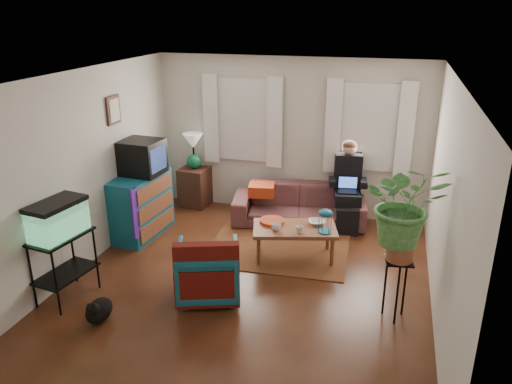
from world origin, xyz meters
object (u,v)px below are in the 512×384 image
(sofa, at_px, (299,199))
(plant_stand, at_px, (396,289))
(aquarium_stand, at_px, (65,267))
(side_table, at_px, (195,187))
(coffee_table, at_px, (294,242))
(armchair, at_px, (208,268))
(dresser, at_px, (140,205))

(sofa, xyz_separation_m, plant_stand, (1.55, -2.32, -0.04))
(aquarium_stand, bearing_deg, side_table, 92.63)
(sofa, relative_size, coffee_table, 1.85)
(armchair, distance_m, coffee_table, 1.49)
(side_table, relative_size, dresser, 0.64)
(coffee_table, height_order, plant_stand, plant_stand)
(armchair, xyz_separation_m, coffee_table, (0.81, 1.24, -0.14))
(dresser, bearing_deg, coffee_table, 1.64)
(side_table, bearing_deg, armchair, -64.81)
(sofa, bearing_deg, armchair, -114.19)
(side_table, height_order, aquarium_stand, aquarium_stand)
(side_table, xyz_separation_m, aquarium_stand, (-0.35, -3.22, 0.07))
(aquarium_stand, bearing_deg, dresser, 98.53)
(dresser, bearing_deg, aquarium_stand, -85.65)
(aquarium_stand, height_order, armchair, aquarium_stand)
(coffee_table, bearing_deg, aquarium_stand, -159.44)
(plant_stand, bearing_deg, armchair, -176.37)
(sofa, xyz_separation_m, armchair, (-0.63, -2.46, -0.04))
(side_table, relative_size, plant_stand, 0.93)
(coffee_table, xyz_separation_m, plant_stand, (1.38, -1.10, 0.13))
(sofa, bearing_deg, aquarium_stand, -137.11)
(armchair, bearing_deg, side_table, -83.86)
(aquarium_stand, relative_size, coffee_table, 0.73)
(coffee_table, bearing_deg, plant_stand, -53.69)
(armchair, relative_size, plant_stand, 1.01)
(coffee_table, bearing_deg, sofa, 83.29)
(side_table, distance_m, plant_stand, 4.31)
(armchair, height_order, coffee_table, armchair)
(armchair, bearing_deg, coffee_table, -142.17)
(armchair, xyz_separation_m, plant_stand, (2.19, 0.14, -0.00))
(sofa, xyz_separation_m, side_table, (-1.91, 0.25, -0.07))
(sofa, distance_m, aquarium_stand, 3.73)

